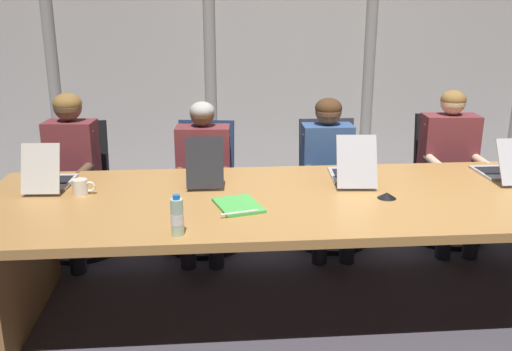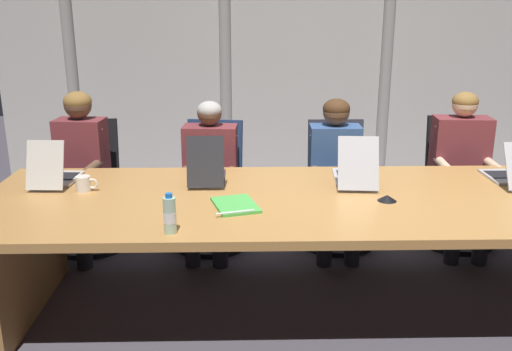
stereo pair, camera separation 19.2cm
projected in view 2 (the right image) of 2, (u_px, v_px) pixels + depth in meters
The scene contains 19 objects.
ground_plane at pixel (359, 306), 3.47m from camera, with size 12.76×12.76×0.00m, color #47424C.
conference_table at pixel (364, 217), 3.30m from camera, with size 4.50×1.28×0.72m.
curtain_backdrop at pixel (312, 48), 5.67m from camera, with size 6.38×0.17×2.75m.
laptop_left_end at pixel (55, 174), 3.49m from camera, with size 0.24×0.43×0.30m.
laptop_left_mid at pixel (207, 173), 3.51m from camera, with size 0.23×0.40×0.32m.
laptop_center at pixel (354, 173), 3.51m from camera, with size 0.28×0.50×0.32m.
laptop_right_mid at pixel (511, 173), 3.52m from camera, with size 0.24×0.47×0.28m.
office_chair_left_end at pixel (90, 199), 4.31m from camera, with size 0.60×0.60×0.95m.
office_chair_left_mid at pixel (212, 198), 4.34m from camera, with size 0.60×0.61×0.94m.
office_chair_center at pixel (337, 198), 4.36m from camera, with size 0.60×0.60×0.94m.
office_chair_right_mid at pixel (456, 196), 4.38m from camera, with size 0.60×0.60×0.96m.
person_left_end at pixel (79, 164), 4.07m from camera, with size 0.40×0.57×1.20m.
person_left_mid at pixel (209, 169), 4.10m from camera, with size 0.43×0.56×1.13m.
person_center at pixel (336, 166), 4.12m from camera, with size 0.39×0.55×1.14m.
person_right_mid at pixel (462, 163), 4.14m from camera, with size 0.45×0.57×1.19m.
water_bottle_primary at pixel (170, 215), 2.71m from camera, with size 0.06×0.06×0.20m.
coffee_mug_far at pixel (84, 184), 3.34m from camera, with size 0.13×0.09×0.09m.
conference_mic_left_side at pixel (387, 198), 3.18m from camera, with size 0.11×0.11×0.04m, color black.
spiral_notepad at pixel (235, 205), 3.09m from camera, with size 0.29×0.35×0.03m.
Camera 2 is at (-0.71, -3.07, 1.79)m, focal length 39.11 mm.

